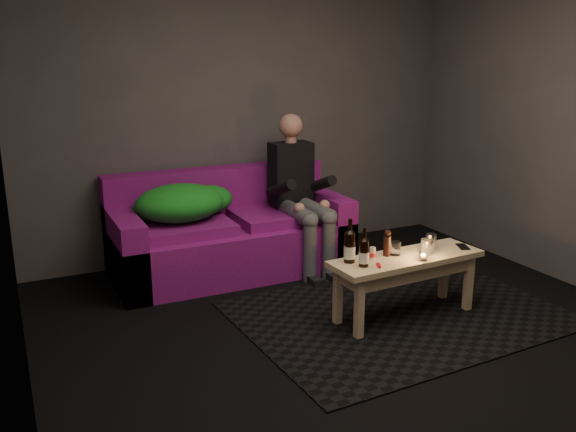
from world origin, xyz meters
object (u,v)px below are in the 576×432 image
beer_bottle_b (364,252)px  coffee_table (406,267)px  person (299,190)px  sofa (229,236)px  beer_bottle_a (350,246)px  steel_cup (431,241)px

beer_bottle_b → coffee_table: bearing=7.4°
person → sofa: bearing=164.7°
sofa → person: bearing=-15.3°
beer_bottle_a → coffee_table: bearing=-8.0°
person → beer_bottle_a: bearing=-101.0°
sofa → beer_bottle_a: bearing=-76.0°
person → beer_bottle_b: (-0.20, -1.32, -0.12)m
person → steel_cup: (0.43, -1.21, -0.17)m
beer_bottle_a → beer_bottle_b: bearing=-69.2°
beer_bottle_a → beer_bottle_b: 0.12m
beer_bottle_a → sofa: bearing=104.0°
person → coffee_table: (0.18, -1.27, -0.30)m
sofa → coffee_table: bearing=-62.0°
coffee_table → beer_bottle_b: beer_bottle_b is taller
beer_bottle_a → steel_cup: size_ratio=2.81×
sofa → beer_bottle_a: sofa is taller
person → beer_bottle_b: bearing=-98.4°
coffee_table → steel_cup: steel_cup is taller
person → coffee_table: bearing=-81.8°
sofa → beer_bottle_a: (0.34, -1.37, 0.26)m
steel_cup → beer_bottle_b: bearing=-169.9°
beer_bottle_b → beer_bottle_a: bearing=110.8°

